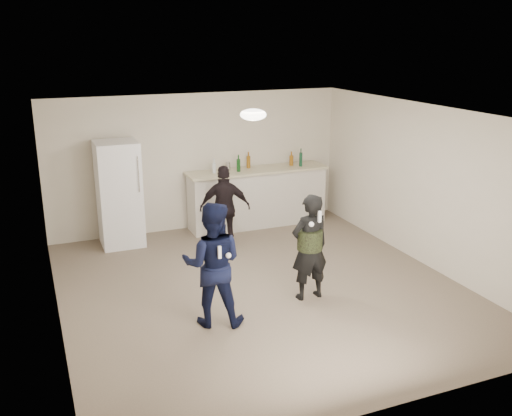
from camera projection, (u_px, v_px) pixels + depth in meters
name	position (u px, v px, depth m)	size (l,w,h in m)	color
floor	(261.00, 288.00, 8.19)	(6.00, 6.00, 0.00)	#6B5B4C
ceiling	(262.00, 114.00, 7.46)	(6.00, 6.00, 0.00)	silver
wall_back	(198.00, 162.00, 10.48)	(6.00, 6.00, 0.00)	beige
wall_front	(389.00, 292.00, 5.17)	(6.00, 6.00, 0.00)	beige
wall_left	(50.00, 230.00, 6.83)	(6.00, 6.00, 0.00)	beige
wall_right	(425.00, 186.00, 8.82)	(6.00, 6.00, 0.00)	beige
counter	(257.00, 198.00, 10.78)	(2.60, 0.56, 1.05)	beige
counter_top	(257.00, 170.00, 10.62)	(2.68, 0.64, 0.04)	beige
fridge	(119.00, 194.00, 9.67)	(0.70, 0.70, 1.80)	white
fridge_handle	(138.00, 174.00, 9.33)	(0.02, 0.02, 0.60)	silver
ceiling_dome	(253.00, 115.00, 7.74)	(0.36, 0.36, 0.16)	white
shaker	(228.00, 166.00, 10.46)	(0.08, 0.08, 0.17)	silver
man	(213.00, 264.00, 6.99)	(0.77, 0.60, 1.58)	#0F1742
woman	(310.00, 247.00, 7.69)	(0.54, 0.36, 1.48)	black
camo_shorts	(310.00, 240.00, 7.66)	(0.34, 0.34, 0.28)	#2D3C1B
spectator	(225.00, 208.00, 9.51)	(0.84, 0.35, 1.44)	black
remote_man	(220.00, 252.00, 6.67)	(0.04, 0.04, 0.15)	white
nunchuk_man	(228.00, 256.00, 6.76)	(0.07, 0.07, 0.07)	white
remote_woman	(320.00, 217.00, 7.32)	(0.04, 0.04, 0.15)	white
nunchuk_woman	(311.00, 224.00, 7.34)	(0.07, 0.07, 0.07)	white
bottle_cluster	(260.00, 163.00, 10.63)	(1.76, 0.31, 0.26)	#113E14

